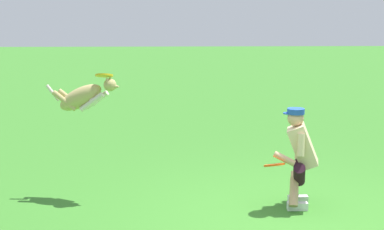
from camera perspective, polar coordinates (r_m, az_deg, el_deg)
name	(u,v)px	position (r m, az deg, el deg)	size (l,w,h in m)	color
ground_plane	(284,218)	(7.64, 8.65, -9.60)	(60.00, 60.00, 0.00)	#397D29
person	(299,155)	(7.90, 10.09, -3.69)	(0.65, 0.66, 1.29)	silver
dog	(84,97)	(8.22, -10.14, 1.70)	(1.05, 0.45, 0.56)	tan
frisbee_flying	(104,75)	(8.06, -8.28, 3.71)	(0.24, 0.24, 0.02)	yellow
frisbee_held	(274,165)	(7.70, 7.77, -4.67)	(0.27, 0.27, 0.02)	#EE4D0E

